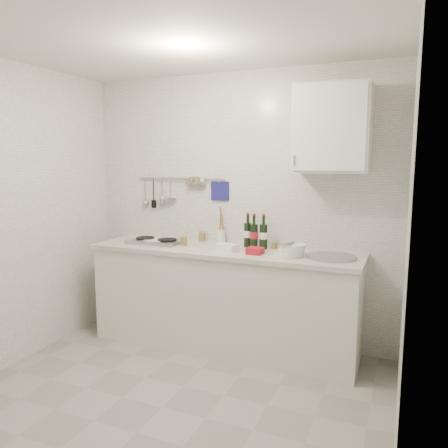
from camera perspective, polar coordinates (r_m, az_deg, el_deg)
name	(u,v)px	position (r m, az deg, el deg)	size (l,w,h in m)	color
floor	(162,407)	(3.32, -8.08, -22.63)	(3.00, 3.00, 0.00)	gray
ceiling	(154,28)	(2.95, -9.17, 23.90)	(3.00, 3.00, 0.00)	silver
back_wall	(236,208)	(4.13, 1.58, 2.06)	(3.00, 0.02, 2.50)	silver
wall_right	(406,248)	(2.47, 22.73, -2.90)	(0.02, 2.80, 2.50)	silver
counter	(224,301)	(4.03, 0.05, -10.00)	(2.44, 0.64, 0.96)	silver
wall_rail	(179,188)	(4.34, -5.96, 4.65)	(0.98, 0.09, 0.34)	#93969B
wall_cabinet	(332,129)	(3.70, 13.96, 11.95)	(0.60, 0.38, 0.70)	silver
plate_stack_hob	(156,241)	(4.22, -8.82, -2.17)	(0.28, 0.28, 0.03)	#4B60AB
plate_stack_sink	(291,250)	(3.63, 8.77, -3.42)	(0.25, 0.24, 0.11)	white
wine_bottles	(255,231)	(3.90, 4.07, -0.92)	(0.23, 0.12, 0.31)	black
butter_dish	(227,247)	(3.80, 0.37, -3.06)	(0.20, 0.10, 0.06)	white
strawberry_punnet	(255,251)	(3.69, 4.08, -3.51)	(0.13, 0.13, 0.05)	red
utensil_crock	(221,234)	(4.15, -0.40, -1.37)	(0.08, 0.08, 0.35)	white
jar_a	(202,236)	(4.26, -2.90, -1.60)	(0.06, 0.06, 0.09)	olive
jar_b	(274,245)	(3.91, 6.58, -2.76)	(0.06, 0.06, 0.06)	olive
jar_c	(293,248)	(3.78, 8.95, -3.06)	(0.07, 0.07, 0.08)	olive
jar_d	(184,240)	(4.06, -5.23, -2.15)	(0.06, 0.06, 0.09)	olive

